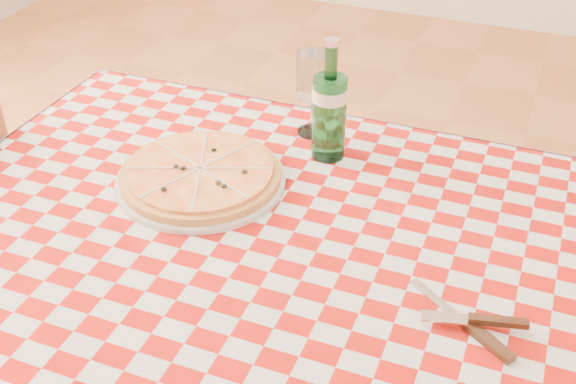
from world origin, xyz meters
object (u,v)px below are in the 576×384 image
dining_table (286,289)px  wine_glass (313,94)px  water_bottle (330,100)px  pizza_plate (201,174)px

dining_table → wine_glass: wine_glass is taller
dining_table → water_bottle: 0.36m
water_bottle → pizza_plate: bearing=-136.5°
dining_table → wine_glass: size_ratio=6.93×
wine_glass → pizza_plate: bearing=-117.4°
dining_table → pizza_plate: size_ratio=3.87×
pizza_plate → wine_glass: (0.13, 0.25, 0.07)m
dining_table → wine_glass: bearing=103.0°
pizza_plate → wine_glass: size_ratio=1.79×
dining_table → pizza_plate: (-0.21, 0.11, 0.12)m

